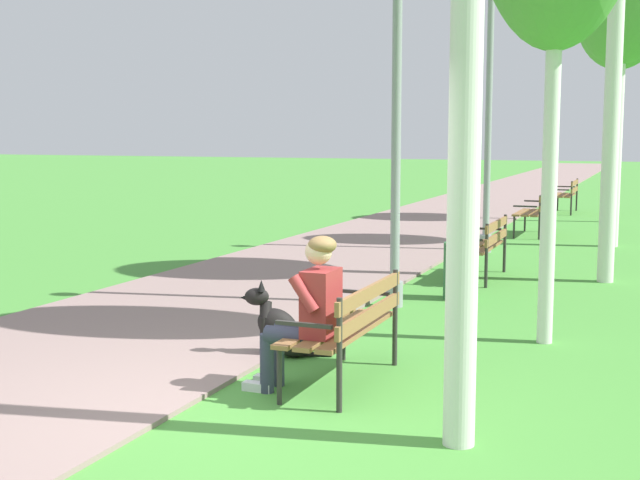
{
  "coord_description": "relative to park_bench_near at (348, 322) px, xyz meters",
  "views": [
    {
      "loc": [
        2.83,
        -5.09,
        2.03
      ],
      "look_at": [
        -0.54,
        3.27,
        0.9
      ],
      "focal_mm": 48.07,
      "sensor_mm": 36.0,
      "label": 1
    }
  ],
  "objects": [
    {
      "name": "ground_plane",
      "position": [
        -0.52,
        -1.27,
        -0.51
      ],
      "size": [
        120.0,
        120.0,
        0.0
      ],
      "primitive_type": "plane",
      "color": "#478E38"
    },
    {
      "name": "paved_path",
      "position": [
        -2.61,
        22.73,
        -0.49
      ],
      "size": [
        3.45,
        60.0,
        0.04
      ],
      "primitive_type": "cube",
      "color": "gray",
      "rests_on": "ground"
    },
    {
      "name": "park_bench_near",
      "position": [
        0.0,
        0.0,
        0.0
      ],
      "size": [
        0.55,
        1.5,
        0.85
      ],
      "color": "olive",
      "rests_on": "ground"
    },
    {
      "name": "park_bench_mid",
      "position": [
        0.0,
        5.47,
        0.0
      ],
      "size": [
        0.55,
        1.5,
        0.85
      ],
      "color": "olive",
      "rests_on": "ground"
    },
    {
      "name": "park_bench_far",
      "position": [
        -0.05,
        11.0,
        0.0
      ],
      "size": [
        0.55,
        1.5,
        0.85
      ],
      "color": "olive",
      "rests_on": "ground"
    },
    {
      "name": "park_bench_furthest",
      "position": [
        0.01,
        16.23,
        0.0
      ],
      "size": [
        0.55,
        1.5,
        0.85
      ],
      "color": "olive",
      "rests_on": "ground"
    },
    {
      "name": "person_seated_on_near_bench",
      "position": [
        -0.21,
        -0.35,
        0.17
      ],
      "size": [
        0.74,
        0.49,
        1.25
      ],
      "color": "#33384C",
      "rests_on": "ground"
    },
    {
      "name": "dog_black",
      "position": [
        -0.84,
        0.57,
        -0.25
      ],
      "size": [
        0.79,
        0.45,
        0.71
      ],
      "color": "black",
      "rests_on": "ground"
    },
    {
      "name": "lamp_post_near",
      "position": [
        -0.57,
        3.15,
        1.78
      ],
      "size": [
        0.24,
        0.24,
        4.44
      ],
      "color": "gray",
      "rests_on": "ground"
    },
    {
      "name": "lamp_post_mid",
      "position": [
        -0.49,
        8.19,
        1.86
      ],
      "size": [
        0.24,
        0.24,
        4.59
      ],
      "color": "gray",
      "rests_on": "ground"
    },
    {
      "name": "birch_tree_fourth",
      "position": [
        1.47,
        9.77,
        3.81
      ],
      "size": [
        1.68,
        1.67,
        5.56
      ],
      "color": "silver",
      "rests_on": "ground"
    },
    {
      "name": "birch_tree_fifth",
      "position": [
        1.23,
        14.29,
        4.1
      ],
      "size": [
        1.9,
        2.06,
        5.84
      ],
      "color": "silver",
      "rests_on": "ground"
    },
    {
      "name": "litter_bin",
      "position": [
        0.01,
        3.88,
        -0.16
      ],
      "size": [
        0.36,
        0.36,
        0.7
      ],
      "primitive_type": "cylinder",
      "color": "#2D6638",
      "rests_on": "ground"
    }
  ]
}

